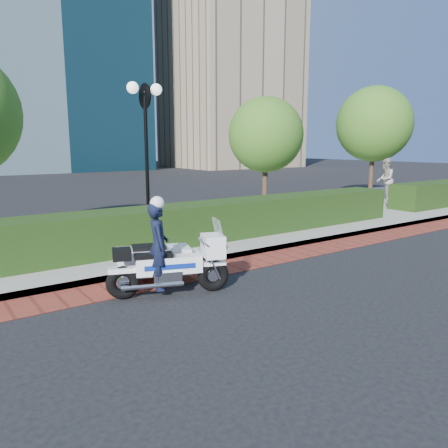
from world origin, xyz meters
TOP-DOWN VIEW (x-y plane):
  - ground at (0.00, 0.00)m, footprint 120.00×120.00m
  - brick_strip at (0.00, 1.50)m, footprint 60.00×1.00m
  - sidewalk at (0.00, 6.00)m, footprint 60.00×8.00m
  - hedge_main at (0.00, 3.60)m, footprint 18.00×1.20m
  - lamppost at (1.00, 5.20)m, footprint 1.02×0.70m
  - tree_c at (6.50, 6.50)m, footprint 2.80×2.80m
  - tree_d at (13.00, 6.50)m, footprint 3.40×3.40m
  - tower_right at (28.00, 38.00)m, footprint 14.00×12.00m
  - police_motorcycle at (-0.79, 0.96)m, footprint 2.17×1.95m
  - pedestrian at (13.04, 5.77)m, footprint 1.20×1.12m

SIDE VIEW (x-z plane):
  - ground at x=0.00m, z-range 0.00..0.00m
  - brick_strip at x=0.00m, z-range 0.00..0.01m
  - sidewalk at x=0.00m, z-range 0.00..0.15m
  - police_motorcycle at x=-0.79m, z-range -0.29..1.53m
  - hedge_main at x=0.00m, z-range 0.15..1.15m
  - pedestrian at x=13.04m, z-range 0.15..2.13m
  - lamppost at x=1.00m, z-range 0.85..5.06m
  - tree_c at x=6.50m, z-range 0.90..5.20m
  - tree_d at x=13.00m, z-range 1.03..6.19m
  - tower_right at x=28.00m, z-range 0.00..28.00m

